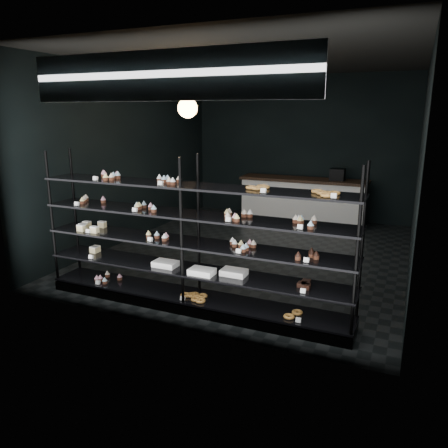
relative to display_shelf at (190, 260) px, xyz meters
name	(u,v)px	position (x,y,z in m)	size (l,w,h in m)	color
room	(257,161)	(-0.01, 2.45, 0.97)	(5.01, 6.01, 3.20)	black
display_shelf	(190,260)	(0.00, 0.00, 0.00)	(4.00, 0.50, 1.91)	black
signage	(163,75)	(-0.01, -0.48, 2.12)	(3.30, 0.05, 0.50)	#0D2044
pendant_lamp	(188,108)	(-0.83, 1.57, 1.82)	(0.30, 0.30, 0.88)	black
service_counter	(303,200)	(0.23, 4.95, -0.13)	(2.78, 0.65, 1.23)	silver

